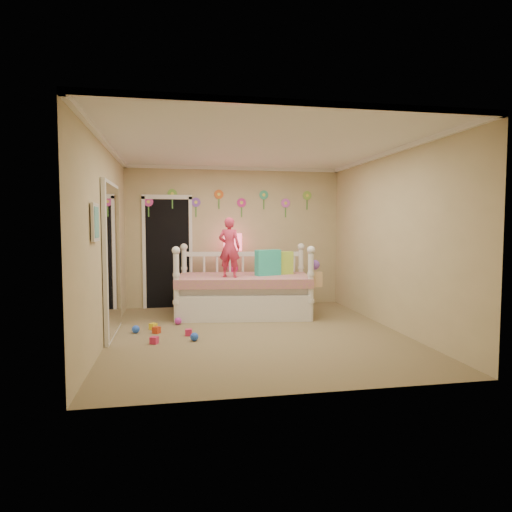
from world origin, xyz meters
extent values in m
cube|color=#7F684C|center=(0.00, 0.00, 0.00)|extent=(4.00, 4.50, 0.01)
cube|color=white|center=(0.00, 0.00, 2.60)|extent=(4.00, 4.50, 0.01)
cube|color=tan|center=(0.00, 2.25, 1.30)|extent=(4.00, 0.01, 2.60)
cube|color=tan|center=(-2.00, 0.00, 1.30)|extent=(0.01, 4.50, 2.60)
cube|color=tan|center=(2.00, 0.00, 1.30)|extent=(0.01, 4.50, 2.60)
cube|color=#28CAA4|center=(0.42, 1.26, 0.89)|extent=(0.46, 0.27, 0.43)
cube|color=#B0E345|center=(0.68, 1.39, 0.87)|extent=(0.43, 0.22, 0.39)
imported|color=#D33050|center=(-0.25, 1.10, 1.16)|extent=(0.42, 0.35, 0.97)
cube|color=white|center=(-0.07, 2.03, 0.32)|extent=(0.40, 0.31, 0.63)
sphere|color=#F72084|center=(-0.07, 2.03, 0.73)|extent=(0.20, 0.20, 0.20)
cylinder|color=#F72084|center=(-0.07, 2.03, 0.94)|extent=(0.03, 0.03, 0.42)
cylinder|color=#FF4C67|center=(-0.07, 2.03, 1.21)|extent=(0.34, 0.34, 0.31)
cube|color=black|center=(-1.25, 2.23, 1.03)|extent=(0.90, 0.04, 2.07)
cube|color=white|center=(-1.96, 0.30, 1.05)|extent=(0.07, 1.30, 2.10)
cube|color=white|center=(-1.97, -0.90, 1.55)|extent=(0.05, 0.34, 0.42)
camera|label=1|loc=(-1.10, -6.00, 1.52)|focal=31.00mm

